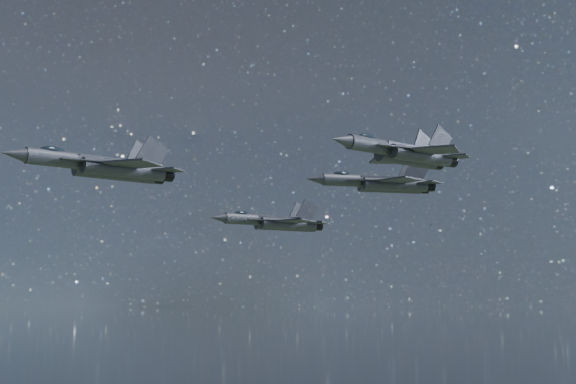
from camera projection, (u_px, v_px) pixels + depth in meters
jet_lead at (106, 167)px, 77.80m from camera, size 17.68×12.41×4.46m
jet_left at (277, 222)px, 106.51m from camera, size 16.45×11.54×4.15m
jet_right at (405, 153)px, 74.51m from camera, size 15.52×10.88×3.91m
jet_slot at (382, 183)px, 98.21m from camera, size 16.80×11.24×4.25m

